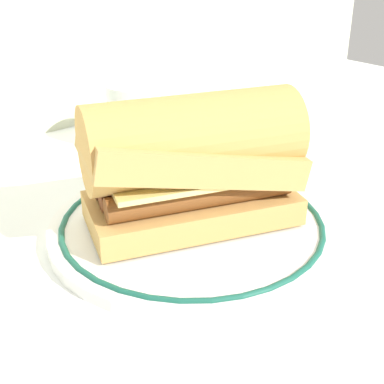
# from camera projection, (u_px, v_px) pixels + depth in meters

# --- Properties ---
(ground_plane) EXTENTS (1.50, 1.50, 0.00)m
(ground_plane) POSITION_uv_depth(u_px,v_px,m) (216.00, 231.00, 0.54)
(ground_plane) COLOR white
(plate) EXTENTS (0.28, 0.28, 0.01)m
(plate) POSITION_uv_depth(u_px,v_px,m) (192.00, 226.00, 0.54)
(plate) COLOR white
(plate) RESTS_ON ground_plane
(sausage_sandwich) EXTENTS (0.22, 0.16, 0.13)m
(sausage_sandwich) POSITION_uv_depth(u_px,v_px,m) (192.00, 161.00, 0.51)
(sausage_sandwich) COLOR tan
(sausage_sandwich) RESTS_ON plate
(drinking_glass) EXTENTS (0.07, 0.07, 0.09)m
(drinking_glass) POSITION_uv_depth(u_px,v_px,m) (134.00, 122.00, 0.73)
(drinking_glass) COLOR silver
(drinking_glass) RESTS_ON ground_plane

